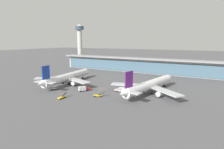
# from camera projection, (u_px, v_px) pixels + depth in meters

# --- Properties ---
(ground_plane) EXTENTS (1200.00, 1200.00, 0.00)m
(ground_plane) POSITION_uv_depth(u_px,v_px,m) (102.00, 89.00, 127.09)
(ground_plane) COLOR #515154
(airliner_left_stand) EXTENTS (47.81, 62.55, 16.66)m
(airliner_left_stand) POSITION_uv_depth(u_px,v_px,m) (67.00, 77.00, 140.16)
(airliner_left_stand) COLOR white
(airliner_left_stand) RESTS_ON ground
(airliner_centre_stand) EXTENTS (47.22, 62.20, 16.66)m
(airliner_centre_stand) POSITION_uv_depth(u_px,v_px,m) (149.00, 85.00, 114.98)
(airliner_centre_stand) COLOR white
(airliner_centre_stand) RESTS_ON ground
(service_truck_near_nose_red) EXTENTS (5.80, 7.42, 3.10)m
(service_truck_near_nose_red) POSITION_uv_depth(u_px,v_px,m) (83.00, 89.00, 120.25)
(service_truck_near_nose_red) COLOR #B21E1E
(service_truck_near_nose_red) RESTS_ON ground
(service_truck_under_wing_white) EXTENTS (5.03, 6.34, 2.70)m
(service_truck_under_wing_white) POSITION_uv_depth(u_px,v_px,m) (55.00, 88.00, 124.80)
(service_truck_under_wing_white) COLOR silver
(service_truck_under_wing_white) RESTS_ON ground
(service_truck_mid_apron_yellow) EXTENTS (6.43, 4.87, 2.70)m
(service_truck_mid_apron_yellow) POSITION_uv_depth(u_px,v_px,m) (98.00, 95.00, 108.51)
(service_truck_mid_apron_yellow) COLOR yellow
(service_truck_mid_apron_yellow) RESTS_ON ground
(service_truck_by_tail_red) EXTENTS (7.34, 2.49, 3.10)m
(service_truck_by_tail_red) POSITION_uv_depth(u_px,v_px,m) (121.00, 90.00, 117.89)
(service_truck_by_tail_red) COLOR #B21E1E
(service_truck_by_tail_red) RESTS_ON ground
(service_truck_on_taxiway_yellow) EXTENTS (2.16, 6.87, 2.70)m
(service_truck_on_taxiway_yellow) POSITION_uv_depth(u_px,v_px,m) (62.00, 97.00, 104.94)
(service_truck_on_taxiway_yellow) COLOR yellow
(service_truck_on_taxiway_yellow) RESTS_ON ground
(terminal_building) EXTENTS (188.41, 12.80, 15.20)m
(terminal_building) POSITION_uv_depth(u_px,v_px,m) (141.00, 65.00, 190.63)
(terminal_building) COLOR beige
(terminal_building) RESTS_ON ground
(control_tower) EXTENTS (12.00, 12.00, 59.86)m
(control_tower) POSITION_uv_depth(u_px,v_px,m) (80.00, 41.00, 257.79)
(control_tower) COLOR beige
(control_tower) RESTS_ON ground
(safety_cone_alpha) EXTENTS (0.62, 0.62, 0.70)m
(safety_cone_alpha) POSITION_uv_depth(u_px,v_px,m) (62.00, 95.00, 111.86)
(safety_cone_alpha) COLOR orange
(safety_cone_alpha) RESTS_ON ground
(safety_cone_bravo) EXTENTS (0.62, 0.62, 0.70)m
(safety_cone_bravo) POSITION_uv_depth(u_px,v_px,m) (62.00, 92.00, 118.15)
(safety_cone_bravo) COLOR orange
(safety_cone_bravo) RESTS_ON ground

